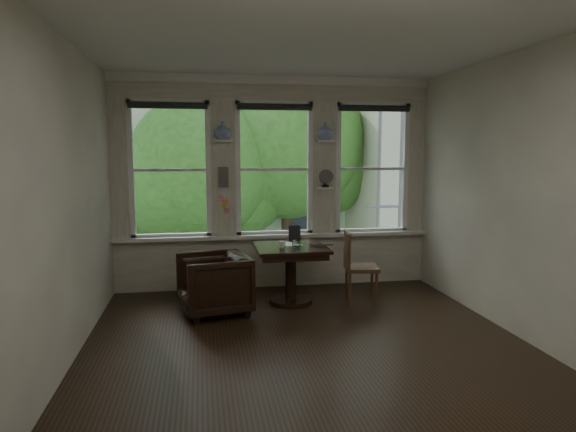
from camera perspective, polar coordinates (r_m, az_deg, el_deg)
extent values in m
plane|color=black|center=(5.49, 1.92, -13.65)|extent=(4.50, 4.50, 0.00)
plane|color=silver|center=(5.24, 2.07, 18.70)|extent=(4.50, 4.50, 0.00)
plane|color=beige|center=(7.37, -1.55, 3.65)|extent=(4.50, 0.00, 4.50)
plane|color=beige|center=(3.00, 10.71, -1.65)|extent=(4.50, 0.00, 4.50)
plane|color=beige|center=(5.19, -23.14, 1.59)|extent=(0.00, 4.50, 4.50)
plane|color=beige|center=(6.02, 23.46, 2.27)|extent=(0.00, 4.50, 4.50)
cube|color=white|center=(7.19, -7.25, 8.30)|extent=(0.26, 0.16, 0.03)
cube|color=white|center=(7.39, 4.17, 8.30)|extent=(0.26, 0.16, 0.03)
cube|color=#59544F|center=(7.22, -7.19, 4.32)|extent=(0.14, 0.06, 0.28)
imported|color=white|center=(7.19, -7.26, 9.41)|extent=(0.24, 0.24, 0.25)
imported|color=white|center=(7.40, 4.18, 9.38)|extent=(0.24, 0.24, 0.25)
imported|color=black|center=(6.30, -8.24, -7.49)|extent=(0.95, 0.93, 0.73)
cube|color=maroon|center=(6.28, -8.25, -6.75)|extent=(0.45, 0.45, 0.06)
imported|color=black|center=(6.54, 3.69, -3.33)|extent=(0.35, 0.30, 0.02)
imported|color=white|center=(6.42, -0.69, -3.20)|extent=(0.12, 0.12, 0.09)
imported|color=white|center=(6.47, 0.94, -3.13)|extent=(0.12, 0.12, 0.09)
cube|color=black|center=(6.87, 0.73, -1.97)|extent=(0.17, 0.09, 0.22)
cube|color=silver|center=(6.73, 0.20, -3.10)|extent=(0.30, 0.35, 0.00)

